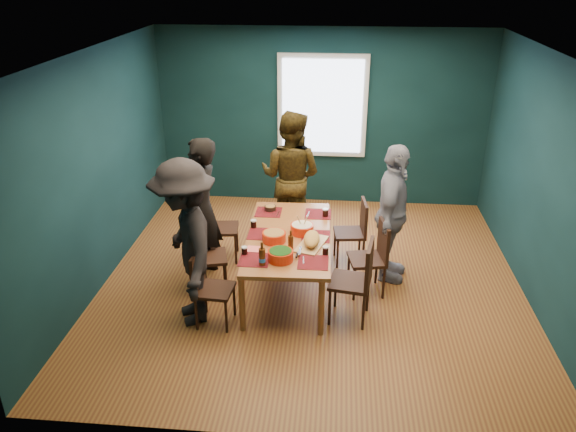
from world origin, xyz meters
name	(u,v)px	position (x,y,z in m)	size (l,w,h in m)	color
room	(315,167)	(0.00, 0.27, 1.37)	(5.01, 5.01, 2.71)	#9B672D
dining_table	(289,240)	(-0.26, -0.22, 0.64)	(1.00, 1.90, 0.71)	#A45631
chair_left_far	(216,222)	(-1.26, 0.44, 0.51)	(0.44, 0.44, 0.88)	black
chair_left_mid	(202,251)	(-1.26, -0.33, 0.51)	(0.49, 0.49, 0.88)	black
chair_left_near	(207,282)	(-1.06, -0.96, 0.49)	(0.41, 0.41, 0.84)	black
chair_right_far	(356,227)	(0.52, 0.51, 0.49)	(0.42, 0.42, 0.84)	black
chair_right_mid	(374,253)	(0.72, -0.18, 0.51)	(0.47, 0.47, 0.88)	black
chair_right_near	(359,276)	(0.52, -0.77, 0.54)	(0.48, 0.48, 0.93)	black
person_far_left	(201,211)	(-1.32, -0.02, 0.88)	(0.64, 0.42, 1.77)	black
person_back	(291,177)	(-0.36, 1.15, 0.90)	(0.88, 0.68, 1.80)	black
person_right	(392,214)	(0.92, 0.16, 0.85)	(0.99, 0.41, 1.69)	silver
person_near_left	(186,244)	(-1.27, -0.90, 0.91)	(1.17, 0.67, 1.82)	black
bowl_salad	(274,236)	(-0.42, -0.38, 0.77)	(0.26, 0.26, 0.11)	red
bowl_dumpling	(302,228)	(-0.12, -0.15, 0.77)	(0.27, 0.27, 0.25)	red
bowl_herbs	(280,255)	(-0.30, -0.81, 0.77)	(0.27, 0.27, 0.12)	red
cutting_board	(312,240)	(0.01, -0.44, 0.77)	(0.37, 0.62, 0.13)	tan
small_bowl	(270,208)	(-0.56, 0.45, 0.74)	(0.15, 0.15, 0.06)	black
beer_bottle_a	(262,257)	(-0.48, -0.93, 0.80)	(0.07, 0.07, 0.26)	#401F0B
beer_bottle_b	(291,242)	(-0.21, -0.56, 0.80)	(0.06, 0.06, 0.22)	#401F0B
cola_glass_a	(244,250)	(-0.69, -0.71, 0.76)	(0.06, 0.06, 0.09)	black
cola_glass_b	(326,250)	(0.17, -0.64, 0.76)	(0.07, 0.07, 0.09)	black
cola_glass_c	(325,212)	(0.13, 0.33, 0.77)	(0.07, 0.07, 0.10)	black
cola_glass_d	(254,224)	(-0.69, -0.06, 0.76)	(0.07, 0.07, 0.10)	black
napkin_a	(324,233)	(0.13, -0.14, 0.71)	(0.13, 0.13, 0.00)	#FF6B6D
napkin_b	(253,249)	(-0.62, -0.59, 0.71)	(0.14, 0.14, 0.00)	#FF6B6D
napkin_c	(315,267)	(0.06, -0.92, 0.71)	(0.14, 0.14, 0.00)	#FF6B6D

